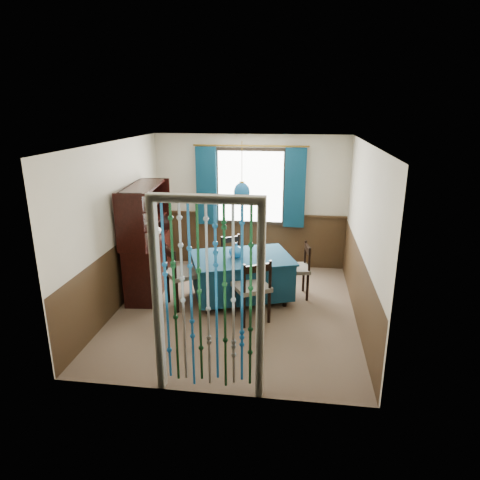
# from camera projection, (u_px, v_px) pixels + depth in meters

# --- Properties ---
(floor) EXTENTS (4.00, 4.00, 0.00)m
(floor) POSITION_uv_depth(u_px,v_px,m) (236.00, 310.00, 6.54)
(floor) COLOR brown
(floor) RESTS_ON ground
(ceiling) EXTENTS (4.00, 4.00, 0.00)m
(ceiling) POSITION_uv_depth(u_px,v_px,m) (235.00, 143.00, 5.79)
(ceiling) COLOR silver
(ceiling) RESTS_ON ground
(wall_back) EXTENTS (3.60, 0.00, 3.60)m
(wall_back) POSITION_uv_depth(u_px,v_px,m) (251.00, 202.00, 8.05)
(wall_back) COLOR beige
(wall_back) RESTS_ON ground
(wall_front) EXTENTS (3.60, 0.00, 3.60)m
(wall_front) POSITION_uv_depth(u_px,v_px,m) (206.00, 287.00, 4.27)
(wall_front) COLOR beige
(wall_front) RESTS_ON ground
(wall_left) EXTENTS (0.00, 4.00, 4.00)m
(wall_left) POSITION_uv_depth(u_px,v_px,m) (116.00, 227.00, 6.39)
(wall_left) COLOR beige
(wall_left) RESTS_ON ground
(wall_right) EXTENTS (0.00, 4.00, 4.00)m
(wall_right) POSITION_uv_depth(u_px,v_px,m) (363.00, 237.00, 5.93)
(wall_right) COLOR beige
(wall_right) RESTS_ON ground
(wainscot_back) EXTENTS (3.60, 0.00, 3.60)m
(wainscot_back) POSITION_uv_depth(u_px,v_px,m) (250.00, 240.00, 8.26)
(wainscot_back) COLOR #392615
(wainscot_back) RESTS_ON ground
(wainscot_front) EXTENTS (3.60, 0.00, 3.60)m
(wainscot_front) POSITION_uv_depth(u_px,v_px,m) (208.00, 352.00, 4.51)
(wainscot_front) COLOR #392615
(wainscot_front) RESTS_ON ground
(wainscot_left) EXTENTS (0.00, 4.00, 4.00)m
(wainscot_left) POSITION_uv_depth(u_px,v_px,m) (122.00, 274.00, 6.62)
(wainscot_left) COLOR #392615
(wainscot_left) RESTS_ON ground
(wainscot_right) EXTENTS (0.00, 4.00, 4.00)m
(wainscot_right) POSITION_uv_depth(u_px,v_px,m) (358.00, 286.00, 6.16)
(wainscot_right) COLOR #392615
(wainscot_right) RESTS_ON ground
(window) EXTENTS (1.32, 0.12, 1.42)m
(window) POSITION_uv_depth(u_px,v_px,m) (250.00, 187.00, 7.91)
(window) COLOR black
(window) RESTS_ON wall_back
(doorway) EXTENTS (1.16, 0.12, 2.18)m
(doorway) POSITION_uv_depth(u_px,v_px,m) (208.00, 303.00, 4.39)
(doorway) COLOR silver
(doorway) RESTS_ON ground
(dining_table) EXTENTS (1.79, 1.51, 0.73)m
(dining_table) POSITION_uv_depth(u_px,v_px,m) (242.00, 275.00, 6.76)
(dining_table) COLOR #0D2E43
(dining_table) RESTS_ON floor
(chair_near) EXTENTS (0.63, 0.63, 0.95)m
(chair_near) POSITION_uv_depth(u_px,v_px,m) (252.00, 288.00, 6.07)
(chair_near) COLOR black
(chair_near) RESTS_ON floor
(chair_far) EXTENTS (0.56, 0.56, 0.83)m
(chair_far) POSITION_uv_depth(u_px,v_px,m) (234.00, 259.00, 7.43)
(chair_far) COLOR black
(chair_far) RESTS_ON floor
(chair_left) EXTENTS (0.66, 0.66, 0.98)m
(chair_left) POSITION_uv_depth(u_px,v_px,m) (182.00, 274.00, 6.55)
(chair_left) COLOR black
(chair_left) RESTS_ON floor
(chair_right) EXTENTS (0.49, 0.50, 0.89)m
(chair_right) POSITION_uv_depth(u_px,v_px,m) (297.00, 269.00, 6.89)
(chair_right) COLOR black
(chair_right) RESTS_ON floor
(sideboard) EXTENTS (0.61, 1.42, 1.80)m
(sideboard) POSITION_uv_depth(u_px,v_px,m) (148.00, 256.00, 7.04)
(sideboard) COLOR black
(sideboard) RESTS_ON floor
(pendant_lamp) EXTENTS (0.24, 0.24, 0.90)m
(pendant_lamp) POSITION_uv_depth(u_px,v_px,m) (242.00, 192.00, 6.37)
(pendant_lamp) COLOR olive
(pendant_lamp) RESTS_ON ceiling
(vase_table) EXTENTS (0.23, 0.23, 0.21)m
(vase_table) POSITION_uv_depth(u_px,v_px,m) (236.00, 251.00, 6.63)
(vase_table) COLOR #175F9F
(vase_table) RESTS_ON dining_table
(bowl_shelf) EXTENTS (0.24, 0.24, 0.05)m
(bowl_shelf) POSITION_uv_depth(u_px,v_px,m) (143.00, 223.00, 6.60)
(bowl_shelf) COLOR beige
(bowl_shelf) RESTS_ON sideboard
(vase_sideboard) EXTENTS (0.25, 0.25, 0.21)m
(vase_sideboard) POSITION_uv_depth(u_px,v_px,m) (156.00, 228.00, 7.22)
(vase_sideboard) COLOR beige
(vase_sideboard) RESTS_ON sideboard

